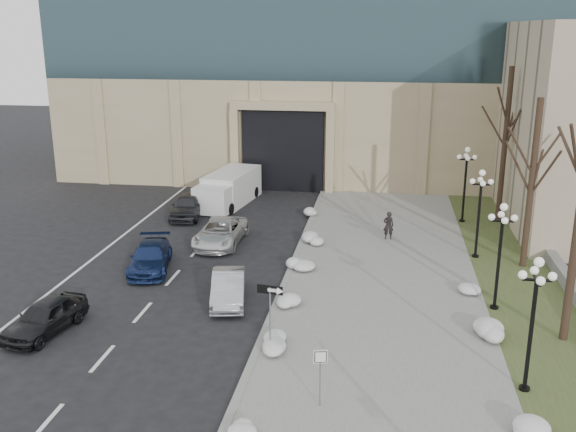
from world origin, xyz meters
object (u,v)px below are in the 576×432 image
car_e (188,206)px  one_way_sign (274,298)px  box_truck (229,189)px  lamppost_a (534,307)px  car_c (150,257)px  lamppost_c (480,202)px  pedestrian (388,225)px  keep_sign (320,366)px  car_d (220,232)px  car_b (228,288)px  lamppost_b (501,242)px  car_a (45,317)px  lamppost_d (466,174)px

car_e → one_way_sign: (8.57, -16.90, 1.49)m
box_truck → lamppost_a: 26.62m
car_c → box_truck: 12.80m
lamppost_c → pedestrian: bearing=153.8°
car_e → box_truck: 3.94m
keep_sign → lamppost_a: bearing=4.7°
car_c → one_way_sign: (7.61, -7.61, 1.59)m
lamppost_a → lamppost_c: size_ratio=1.00×
box_truck → lamppost_c: size_ratio=1.49×
car_d → one_way_sign: 13.13m
car_b → one_way_sign: (2.83, -4.40, 1.58)m
pedestrian → lamppost_b: (4.54, -8.73, 2.15)m
car_a → lamppost_a: (17.87, -1.65, 2.40)m
car_c → car_d: (2.46, 4.37, 0.03)m
car_c → one_way_sign: 10.88m
car_b → keep_sign: keep_sign is taller
pedestrian → lamppost_d: 6.59m
pedestrian → one_way_sign: one_way_sign is taller
pedestrian → box_truck: (-10.83, 6.42, 0.12)m
car_c → lamppost_c: bearing=1.5°
car_c → keep_sign: (9.63, -10.89, 0.86)m
box_truck → lamppost_b: 21.67m
lamppost_a → pedestrian: bearing=106.6°
box_truck → lamppost_d: lamppost_d is taller
one_way_sign → keep_sign: one_way_sign is taller
car_b → lamppost_c: bearing=20.9°
keep_sign → lamppost_c: size_ratio=0.43×
box_truck → one_way_sign: (6.74, -20.37, 1.20)m
lamppost_a → lamppost_d: bearing=90.0°
car_d → lamppost_b: 15.53m
car_a → lamppost_a: bearing=5.0°
lamppost_c → keep_sign: bearing=-113.7°
car_b → lamppost_c: lamppost_c is taller
box_truck → one_way_sign: 21.49m
car_c → lamppost_a: 18.66m
car_c → car_e: (-0.96, 9.29, 0.09)m
keep_sign → car_c: bearing=119.3°
car_d → pedestrian: pedestrian is taller
car_b → lamppost_b: 11.74m
keep_sign → lamppost_d: size_ratio=0.43×
car_a → car_b: size_ratio=0.98×
car_e → box_truck: box_truck is taller
box_truck → one_way_sign: bearing=-63.1°
car_a → car_b: car_a is taller
car_a → lamppost_d: lamppost_d is taller
lamppost_b → lamppost_d: same height
car_a → lamppost_c: bearing=42.7°
car_b → keep_sign: 9.12m
lamppost_d → lamppost_b: bearing=-90.0°
pedestrian → lamppost_b: bearing=113.9°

